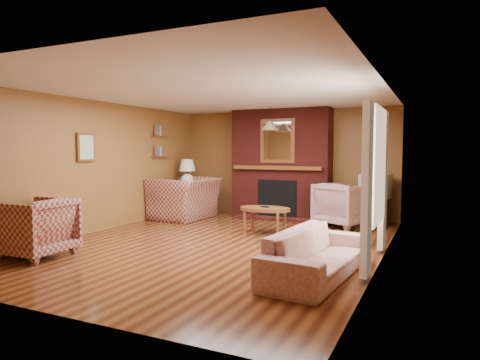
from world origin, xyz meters
The scene contains 20 objects.
floor centered at (0.00, 0.00, 0.00)m, with size 6.50×6.50×0.00m, color #3E1B0D.
ceiling centered at (0.00, 0.00, 2.40)m, with size 6.50×6.50×0.00m, color silver.
wall_back centered at (0.00, 3.25, 1.20)m, with size 6.50×6.50×0.00m, color brown.
wall_front centered at (0.00, -3.25, 1.20)m, with size 6.50×6.50×0.00m, color brown.
wall_left centered at (-2.50, 0.00, 1.20)m, with size 6.50×6.50×0.00m, color brown.
wall_right centered at (2.50, 0.00, 1.20)m, with size 6.50×6.50×0.00m, color brown.
fireplace centered at (0.00, 2.98, 1.18)m, with size 2.20×0.82×2.40m.
window_right centered at (2.45, -0.20, 1.13)m, with size 0.10×1.85×2.00m.
bookshelf centered at (-2.44, 1.90, 1.67)m, with size 0.09×0.55×0.71m.
botanical_print centered at (-2.47, -0.30, 1.55)m, with size 0.05×0.40×0.50m.
pendant_light centered at (0.00, 2.30, 2.00)m, with size 0.36×0.36×0.48m.
plaid_loveseat centered at (-1.85, 1.97, 0.44)m, with size 1.37×1.19×0.89m, color maroon.
plaid_armchair centered at (-1.95, -1.81, 0.41)m, with size 0.89×0.91×0.83m, color maroon.
floral_sofa centered at (1.90, -1.07, 0.28)m, with size 1.91×0.75×0.56m, color #C6B199.
floral_armchair centered at (1.51, 2.45, 0.43)m, with size 0.92×0.95×0.86m, color #C6B199.
coffee_table centered at (0.39, 1.05, 0.42)m, with size 0.93×0.58×0.50m.
side_table centered at (-2.10, 2.45, 0.33)m, with size 0.49×0.49×0.65m, color brown.
table_lamp centered at (-2.10, 2.45, 1.01)m, with size 0.38×0.38×0.63m.
tv_stand centered at (2.05, 2.80, 0.27)m, with size 0.50×0.45×0.54m, color black.
crt_tv centered at (2.05, 2.79, 0.79)m, with size 0.60×0.60×0.49m.
Camera 1 is at (3.18, -5.98, 1.50)m, focal length 32.00 mm.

